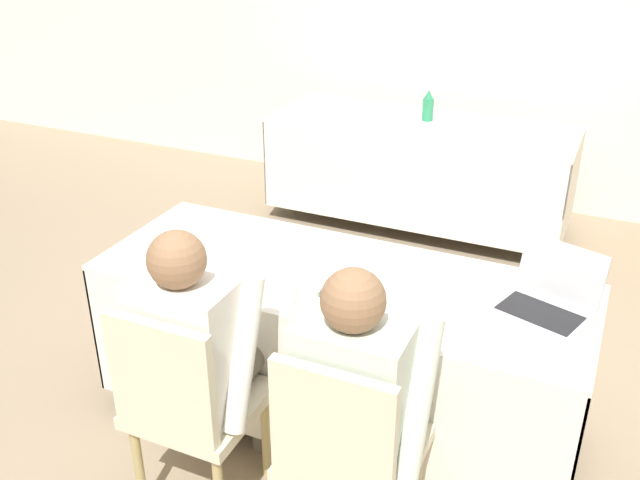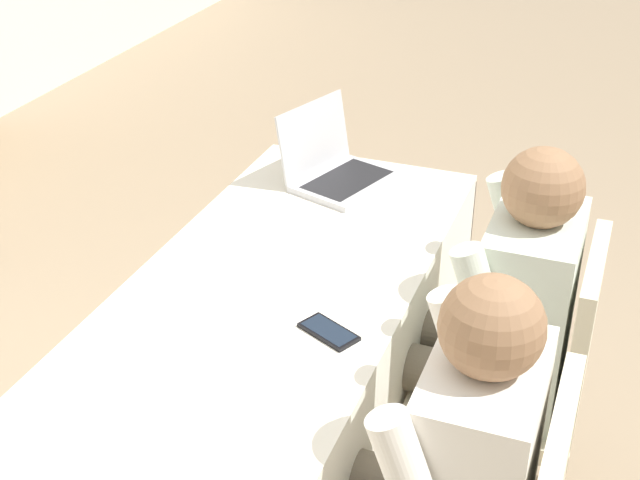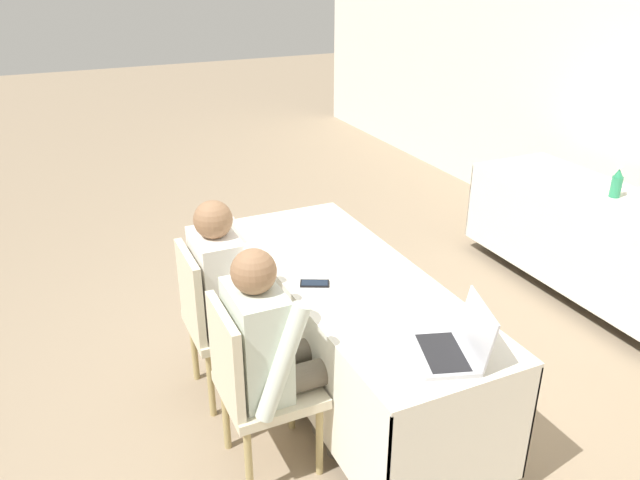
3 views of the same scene
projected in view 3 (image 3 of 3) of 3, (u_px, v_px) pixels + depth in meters
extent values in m
plane|color=gray|center=(351.00, 391.00, 3.59)|extent=(24.00, 24.00, 0.00)
cube|color=white|center=(353.00, 278.00, 3.28)|extent=(2.02, 0.73, 0.02)
cube|color=white|center=(291.00, 345.00, 3.28)|extent=(2.02, 0.01, 0.61)
cube|color=white|center=(409.00, 315.00, 3.55)|extent=(2.02, 0.01, 0.61)
cube|color=white|center=(284.00, 256.00, 4.24)|extent=(0.01, 0.73, 0.61)
cube|color=white|center=(464.00, 450.00, 2.59)|extent=(0.01, 0.73, 0.61)
cylinder|color=#333333|center=(351.00, 383.00, 3.57)|extent=(0.06, 0.06, 0.11)
cube|color=white|center=(605.00, 199.00, 4.34)|extent=(2.02, 0.73, 0.02)
cube|color=white|center=(558.00, 249.00, 4.34)|extent=(2.02, 0.01, 0.61)
cube|color=white|center=(633.00, 231.00, 4.61)|extent=(2.02, 0.01, 0.61)
cube|color=white|center=(504.00, 195.00, 5.30)|extent=(0.01, 0.73, 0.61)
cylinder|color=#333333|center=(588.00, 284.00, 4.63)|extent=(0.06, 0.06, 0.11)
cube|color=#B7B7BC|center=(442.00, 354.00, 2.63)|extent=(0.38, 0.33, 0.02)
cube|color=black|center=(443.00, 352.00, 2.62)|extent=(0.32, 0.25, 0.00)
cube|color=#B7B7BC|center=(477.00, 328.00, 2.59)|extent=(0.32, 0.15, 0.22)
cube|color=black|center=(477.00, 328.00, 2.59)|extent=(0.29, 0.13, 0.20)
cube|color=black|center=(315.00, 283.00, 3.20)|extent=(0.13, 0.17, 0.01)
cube|color=#192333|center=(315.00, 283.00, 3.20)|extent=(0.11, 0.15, 0.00)
cube|color=white|center=(318.00, 233.00, 3.78)|extent=(0.21, 0.30, 0.00)
cube|color=white|center=(410.00, 304.00, 3.02)|extent=(0.26, 0.33, 0.00)
cylinder|color=#288456|center=(616.00, 187.00, 4.32)|extent=(0.08, 0.08, 0.15)
cone|color=#288456|center=(619.00, 173.00, 4.27)|extent=(0.06, 0.06, 0.06)
cylinder|color=silver|center=(620.00, 168.00, 4.26)|extent=(0.03, 0.03, 0.01)
cylinder|color=tan|center=(273.00, 368.00, 3.46)|extent=(0.04, 0.04, 0.41)
cylinder|color=tan|center=(252.00, 335.00, 3.75)|extent=(0.04, 0.04, 0.41)
cylinder|color=tan|center=(211.00, 384.00, 3.32)|extent=(0.04, 0.04, 0.41)
cylinder|color=tan|center=(194.00, 350.00, 3.61)|extent=(0.04, 0.04, 0.41)
cube|color=beige|center=(230.00, 324.00, 3.44)|extent=(0.44, 0.44, 0.05)
cube|color=beige|center=(190.00, 292.00, 3.26)|extent=(0.40, 0.04, 0.45)
cylinder|color=tan|center=(319.00, 440.00, 2.94)|extent=(0.04, 0.04, 0.41)
cylinder|color=tan|center=(291.00, 396.00, 3.23)|extent=(0.04, 0.04, 0.41)
cylinder|color=tan|center=(249.00, 463.00, 2.81)|extent=(0.04, 0.04, 0.41)
cylinder|color=tan|center=(226.00, 415.00, 3.10)|extent=(0.04, 0.04, 0.41)
cube|color=beige|center=(270.00, 389.00, 2.92)|extent=(0.44, 0.44, 0.05)
cube|color=beige|center=(225.00, 356.00, 2.74)|extent=(0.40, 0.04, 0.45)
cylinder|color=#665B4C|center=(257.00, 313.00, 3.38)|extent=(0.13, 0.42, 0.13)
cylinder|color=#665B4C|center=(247.00, 297.00, 3.52)|extent=(0.13, 0.42, 0.13)
cylinder|color=#665B4C|center=(289.00, 350.00, 3.57)|extent=(0.10, 0.10, 0.46)
cylinder|color=#665B4C|center=(278.00, 334.00, 3.72)|extent=(0.10, 0.10, 0.46)
cube|color=silver|center=(218.00, 280.00, 3.30)|extent=(0.36, 0.22, 0.52)
cylinder|color=silver|center=(237.00, 296.00, 3.14)|extent=(0.08, 0.26, 0.54)
cylinder|color=silver|center=(214.00, 262.00, 3.48)|extent=(0.08, 0.26, 0.54)
sphere|color=#8C6647|center=(213.00, 220.00, 3.15)|extent=(0.20, 0.20, 0.20)
cylinder|color=#665B4C|center=(303.00, 377.00, 2.86)|extent=(0.13, 0.42, 0.13)
cylinder|color=#665B4C|center=(288.00, 356.00, 3.01)|extent=(0.13, 0.42, 0.13)
cylinder|color=#665B4C|center=(337.00, 417.00, 3.05)|extent=(0.10, 0.10, 0.46)
cylinder|color=#665B4C|center=(322.00, 395.00, 3.20)|extent=(0.10, 0.10, 0.46)
cube|color=silver|center=(257.00, 341.00, 2.79)|extent=(0.36, 0.22, 0.52)
cylinder|color=silver|center=(283.00, 363.00, 2.62)|extent=(0.08, 0.26, 0.54)
cylinder|color=silver|center=(250.00, 315.00, 2.97)|extent=(0.08, 0.26, 0.54)
sphere|color=#8C6647|center=(254.00, 272.00, 2.64)|extent=(0.20, 0.20, 0.20)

